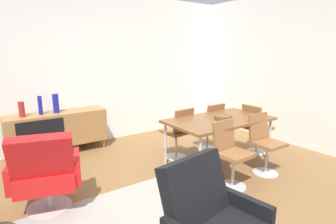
# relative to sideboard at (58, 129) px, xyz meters

# --- Properties ---
(ground_plane) EXTENTS (8.32, 8.32, 0.00)m
(ground_plane) POSITION_rel_sideboard_xyz_m (0.59, -2.30, -0.44)
(ground_plane) COLOR brown
(wall_back) EXTENTS (6.80, 0.12, 2.80)m
(wall_back) POSITION_rel_sideboard_xyz_m (0.59, 0.30, 0.96)
(wall_back) COLOR white
(wall_back) RESTS_ON ground_plane
(wall_right) EXTENTS (0.12, 5.60, 2.80)m
(wall_right) POSITION_rel_sideboard_xyz_m (3.79, -2.30, 0.96)
(wall_right) COLOR white
(wall_right) RESTS_ON ground_plane
(sideboard) EXTENTS (1.60, 0.45, 0.72)m
(sideboard) POSITION_rel_sideboard_xyz_m (0.00, 0.00, 0.00)
(sideboard) COLOR olive
(sideboard) RESTS_ON ground_plane
(vase_cobalt) EXTENTS (0.06, 0.06, 0.31)m
(vase_cobalt) POSITION_rel_sideboard_xyz_m (-0.24, 0.00, 0.43)
(vase_cobalt) COLOR navy
(vase_cobalt) RESTS_ON sideboard
(vase_sculptural_dark) EXTENTS (0.09, 0.09, 0.24)m
(vase_sculptural_dark) POSITION_rel_sideboard_xyz_m (-0.51, 0.00, 0.40)
(vase_sculptural_dark) COLOR maroon
(vase_sculptural_dark) RESTS_ON sideboard
(vase_ceramic_small) EXTENTS (0.10, 0.10, 0.32)m
(vase_ceramic_small) POSITION_rel_sideboard_xyz_m (0.01, 0.00, 0.44)
(vase_ceramic_small) COLOR navy
(vase_ceramic_small) RESTS_ON sideboard
(dining_table) EXTENTS (1.60, 0.90, 0.74)m
(dining_table) POSITION_rel_sideboard_xyz_m (1.90, -1.93, 0.26)
(dining_table) COLOR brown
(dining_table) RESTS_ON ground_plane
(wooden_bowl_on_table) EXTENTS (0.26, 0.26, 0.06)m
(wooden_bowl_on_table) POSITION_rel_sideboard_xyz_m (1.91, -1.99, 0.33)
(wooden_bowl_on_table) COLOR brown
(wooden_bowl_on_table) RESTS_ON dining_table
(dining_chair_back_left) EXTENTS (0.43, 0.45, 0.86)m
(dining_chair_back_left) POSITION_rel_sideboard_xyz_m (1.55, -1.37, 0.03)
(dining_chair_back_left) COLOR brown
(dining_chair_back_left) RESTS_ON ground_plane
(dining_chair_front_right) EXTENTS (0.41, 0.43, 0.86)m
(dining_chair_front_right) POSITION_rel_sideboard_xyz_m (2.25, -2.49, 0.03)
(dining_chair_front_right) COLOR brown
(dining_chair_front_right) RESTS_ON ground_plane
(dining_chair_back_right) EXTENTS (0.41, 0.43, 0.86)m
(dining_chair_back_right) POSITION_rel_sideboard_xyz_m (2.25, -1.37, 0.03)
(dining_chair_back_right) COLOR brown
(dining_chair_back_right) RESTS_ON ground_plane
(dining_chair_far_end) EXTENTS (0.43, 0.41, 0.86)m
(dining_chair_far_end) POSITION_rel_sideboard_xyz_m (2.79, -1.93, 0.03)
(dining_chair_far_end) COLOR brown
(dining_chair_far_end) RESTS_ON ground_plane
(dining_chair_front_left) EXTENTS (0.42, 0.45, 0.86)m
(dining_chair_front_left) POSITION_rel_sideboard_xyz_m (1.55, -2.49, 0.03)
(dining_chair_front_left) COLOR brown
(dining_chair_front_left) RESTS_ON ground_plane
(lounge_chair_red) EXTENTS (0.83, 0.79, 0.95)m
(lounge_chair_red) POSITION_rel_sideboard_xyz_m (-0.54, -1.77, 0.03)
(lounge_chair_red) COLOR red
(lounge_chair_red) RESTS_ON ground_plane
(armchair_black_shell) EXTENTS (0.79, 0.74, 0.95)m
(armchair_black_shell) POSITION_rel_sideboard_xyz_m (0.29, -3.46, 0.03)
(armchair_black_shell) COLOR black
(armchair_black_shell) RESTS_ON ground_plane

